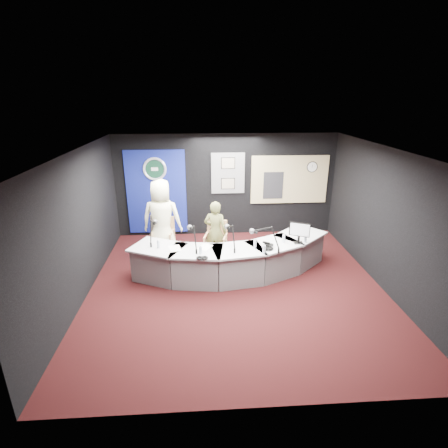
{
  "coord_description": "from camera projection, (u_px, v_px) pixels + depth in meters",
  "views": [
    {
      "loc": [
        -0.67,
        -6.32,
        3.77
      ],
      "look_at": [
        -0.2,
        0.8,
        1.1
      ],
      "focal_mm": 28.0,
      "sensor_mm": 36.0,
      "label": 1
    }
  ],
  "objects": [
    {
      "name": "booth_window_frame",
      "position": [
        289.0,
        180.0,
        9.61
      ],
      "size": [
        2.12,
        0.06,
        1.32
      ],
      "primitive_type": "cube",
      "color": "tan",
      "rests_on": "wall_back"
    },
    {
      "name": "draped_jacket",
      "position": [
        161.0,
        229.0,
        8.68
      ],
      "size": [
        0.51,
        0.18,
        0.7
      ],
      "primitive_type": "cube",
      "rotation": [
        0.0,
        0.0,
        -0.17
      ],
      "color": "slate",
      "rests_on": "armchair_left"
    },
    {
      "name": "armchair_left",
      "position": [
        163.0,
        238.0,
        8.5
      ],
      "size": [
        0.63,
        0.63,
        0.96
      ],
      "primitive_type": null,
      "rotation": [
        0.0,
        0.0,
        -0.17
      ],
      "color": "tan",
      "rests_on": "ground"
    },
    {
      "name": "notepad",
      "position": [
        205.0,
        247.0,
        7.32
      ],
      "size": [
        0.36,
        0.39,
        0.0
      ],
      "primitive_type": "cube",
      "rotation": [
        0.0,
        0.0,
        -0.54
      ],
      "color": "white",
      "rests_on": "broadcast_desk"
    },
    {
      "name": "armchair_right",
      "position": [
        216.0,
        242.0,
        8.25
      ],
      "size": [
        0.66,
        0.66,
        0.97
      ],
      "primitive_type": null,
      "rotation": [
        0.0,
        0.0,
        -0.23
      ],
      "color": "tan",
      "rests_on": "ground"
    },
    {
      "name": "wall_right",
      "position": [
        386.0,
        220.0,
        6.96
      ],
      "size": [
        0.02,
        6.0,
        2.8
      ],
      "primitive_type": "cube",
      "color": "black",
      "rests_on": "ground"
    },
    {
      "name": "broadcast_desk",
      "position": [
        232.0,
        259.0,
        7.65
      ],
      "size": [
        4.5,
        1.9,
        0.75
      ],
      "primitive_type": null,
      "color": "#B1B3B5",
      "rests_on": "ground"
    },
    {
      "name": "agency_seal",
      "position": [
        155.0,
        169.0,
        9.23
      ],
      "size": [
        0.63,
        0.07,
        0.63
      ],
      "primitive_type": "torus",
      "rotation": [
        1.57,
        0.0,
        0.0
      ],
      "color": "silver",
      "rests_on": "backdrop_panel"
    },
    {
      "name": "wall_left",
      "position": [
        79.0,
        227.0,
        6.6
      ],
      "size": [
        0.02,
        6.0,
        2.8
      ],
      "primitive_type": "cube",
      "color": "black",
      "rests_on": "ground"
    },
    {
      "name": "backdrop_panel",
      "position": [
        156.0,
        192.0,
        9.49
      ],
      "size": [
        1.6,
        0.05,
        2.3
      ],
      "primitive_type": "cube",
      "color": "navy",
      "rests_on": "wall_back"
    },
    {
      "name": "boom_mic_d",
      "position": [
        265.0,
        236.0,
        7.11
      ],
      "size": [
        0.62,
        0.49,
        0.6
      ],
      "primitive_type": null,
      "color": "black",
      "rests_on": "broadcast_desk"
    },
    {
      "name": "wall_clock",
      "position": [
        312.0,
        167.0,
        9.5
      ],
      "size": [
        0.28,
        0.01,
        0.28
      ],
      "primitive_type": "cylinder",
      "rotation": [
        1.57,
        0.0,
        0.0
      ],
      "color": "white",
      "rests_on": "booth_window_frame"
    },
    {
      "name": "computer_monitor",
      "position": [
        299.0,
        229.0,
        7.4
      ],
      "size": [
        0.37,
        0.19,
        0.28
      ],
      "primitive_type": "cube",
      "rotation": [
        0.0,
        0.0,
        -0.44
      ],
      "color": "black",
      "rests_on": "broadcast_desk"
    },
    {
      "name": "boom_mic_a",
      "position": [
        153.0,
        228.0,
        7.51
      ],
      "size": [
        0.16,
        0.74,
        0.6
      ],
      "primitive_type": null,
      "color": "black",
      "rests_on": "broadcast_desk"
    },
    {
      "name": "wall_back",
      "position": [
        226.0,
        186.0,
        9.58
      ],
      "size": [
        6.0,
        0.02,
        2.8
      ],
      "primitive_type": "cube",
      "color": "black",
      "rests_on": "ground"
    },
    {
      "name": "person_man",
      "position": [
        162.0,
        219.0,
        8.33
      ],
      "size": [
        1.0,
        0.71,
        1.93
      ],
      "primitive_type": "imported",
      "rotation": [
        0.0,
        0.0,
        3.03
      ],
      "color": "#FFFECB",
      "rests_on": "ground"
    },
    {
      "name": "ceiling",
      "position": [
        238.0,
        151.0,
        6.29
      ],
      "size": [
        6.0,
        6.0,
        0.02
      ],
      "primitive_type": "cube",
      "color": "silver",
      "rests_on": "ground"
    },
    {
      "name": "boom_mic_c",
      "position": [
        231.0,
        234.0,
        7.23
      ],
      "size": [
        0.23,
        0.73,
        0.6
      ],
      "primitive_type": null,
      "color": "black",
      "rests_on": "broadcast_desk"
    },
    {
      "name": "paper_stack",
      "position": [
        175.0,
        248.0,
        7.26
      ],
      "size": [
        0.3,
        0.38,
        0.0
      ],
      "primitive_type": "cube",
      "rotation": [
        0.0,
        0.0,
        0.24
      ],
      "color": "white",
      "rests_on": "broadcast_desk"
    },
    {
      "name": "wall_front",
      "position": [
        263.0,
        315.0,
        3.98
      ],
      "size": [
        6.0,
        0.02,
        2.8
      ],
      "primitive_type": "cube",
      "color": "black",
      "rests_on": "ground"
    },
    {
      "name": "headphones_far",
      "position": [
        202.0,
        258.0,
        6.8
      ],
      "size": [
        0.21,
        0.21,
        0.03
      ],
      "primitive_type": "torus",
      "color": "black",
      "rests_on": "broadcast_desk"
    },
    {
      "name": "equipment_rack",
      "position": [
        273.0,
        185.0,
        9.61
      ],
      "size": [
        0.55,
        0.02,
        0.75
      ],
      "primitive_type": "cube",
      "color": "black",
      "rests_on": "booth_window_frame"
    },
    {
      "name": "ground",
      "position": [
        236.0,
        287.0,
        7.27
      ],
      "size": [
        6.0,
        6.0,
        0.0
      ],
      "primitive_type": "plane",
      "color": "black",
      "rests_on": "ground"
    },
    {
      "name": "desk_phone",
      "position": [
        268.0,
        245.0,
        7.36
      ],
      "size": [
        0.23,
        0.22,
        0.04
      ],
      "primitive_type": "cube",
      "rotation": [
        0.0,
        0.0,
        -0.55
      ],
      "color": "black",
      "rests_on": "broadcast_desk"
    },
    {
      "name": "seal_center",
      "position": [
        155.0,
        169.0,
        9.23
      ],
      "size": [
        0.48,
        0.01,
        0.48
      ],
      "primitive_type": "cylinder",
      "rotation": [
        1.57,
        0.0,
        0.0
      ],
      "color": "#0E3322",
      "rests_on": "backdrop_panel"
    },
    {
      "name": "boom_mic_b",
      "position": [
        193.0,
        234.0,
        7.19
      ],
      "size": [
        0.26,
        0.72,
        0.6
      ],
      "primitive_type": null,
      "color": "black",
      "rests_on": "broadcast_desk"
    },
    {
      "name": "person_woman",
      "position": [
        215.0,
        232.0,
        8.16
      ],
      "size": [
        0.62,
        0.5,
        1.48
      ],
      "primitive_type": "imported",
      "rotation": [
        0.0,
        0.0,
        2.83
      ],
      "color": "brown",
      "rests_on": "ground"
    },
    {
      "name": "water_bottles",
      "position": [
        234.0,
        244.0,
        7.23
      ],
      "size": [
        3.2,
        0.58,
        0.18
      ],
      "primitive_type": null,
      "color": "silver",
      "rests_on": "broadcast_desk"
    },
    {
      "name": "pinboard",
      "position": [
        228.0,
        173.0,
        9.44
      ],
      "size": [
        0.9,
        0.04,
        1.1
      ],
      "primitive_type": "cube",
      "color": "slate",
      "rests_on": "wall_back"
    },
    {
      "name": "framed_photo_lower",
      "position": [
        228.0,
        184.0,
        9.51
      ],
      "size": [
        0.34,
        0.02,
        0.27
      ],
      "primitive_type": "cube",
      "color": "gray",
      "rests_on": "pinboard"
    },
    {
      "name": "framed_photo_upper",
      "position": [
        228.0,
        163.0,
        9.31
      ],
      "size": [
        0.34,
        0.02,
        0.27
      ],
      "primitive_type": "cube",
      "color": "gray",
      "rests_on": "pinboard"
    },
    {
      "name": "headphones_near",
      "position": [
        268.0,
        248.0,
        7.21
      ],
      "size": [
        0.24,
        0.24,
        0.04
      ],
      "primitive_type": "torus",
      "color": "black",
      "rests_on": "broadcast_desk"
    },
    {
      "name": "booth_glow",
      "position": [
        289.0,
        180.0,
        9.6
      ],
      "size": [
        2.0,
        0.02,
        1.2
      ],
      "primitive_type": "cube",
      "color": "#F0E298",
      "rests_on": "booth_window_frame"
    }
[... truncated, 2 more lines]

